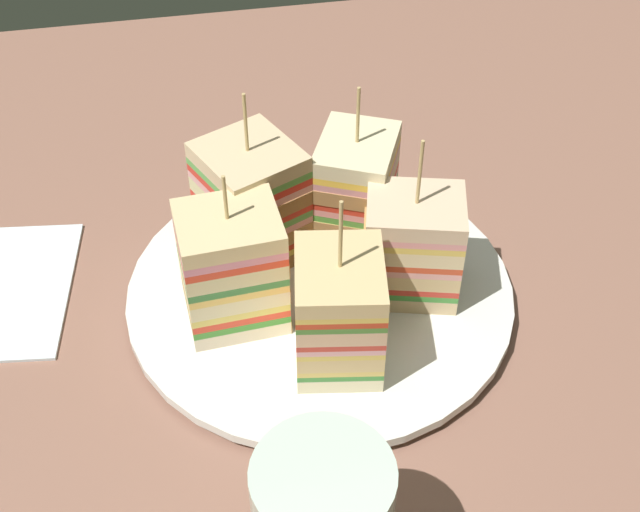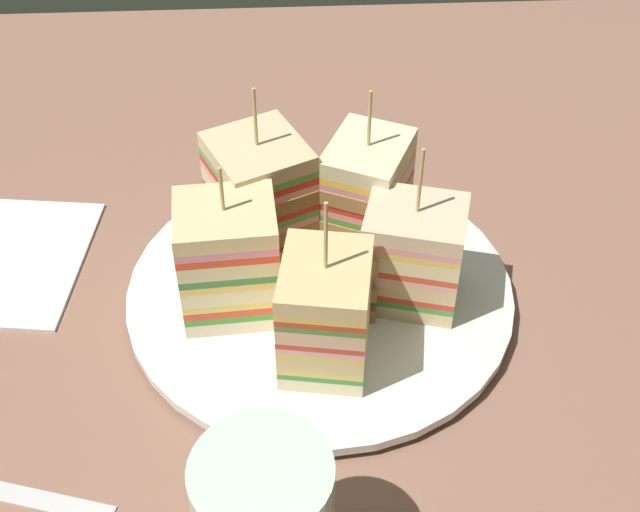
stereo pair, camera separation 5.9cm
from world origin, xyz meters
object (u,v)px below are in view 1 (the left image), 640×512
object	(u,v)px
sandwich_wedge_0	(412,246)
sandwich_wedge_4	(346,311)
sandwich_wedge_1	(355,190)
sandwich_wedge_2	(252,203)
plate	(320,292)
sandwich_wedge_3	(233,268)

from	to	relation	value
sandwich_wedge_0	sandwich_wedge_4	bearing A→B (deg)	57.06
sandwich_wedge_1	sandwich_wedge_2	bearing A→B (deg)	-62.79
plate	sandwich_wedge_3	world-z (taller)	sandwich_wedge_3
plate	sandwich_wedge_1	size ratio (longest dim) A/B	2.13
plate	sandwich_wedge_0	distance (cm)	7.56
sandwich_wedge_2	sandwich_wedge_3	xyz separation A→B (cm)	(-2.06, -6.18, -0.19)
sandwich_wedge_2	sandwich_wedge_0	bearing A→B (deg)	35.01
sandwich_wedge_2	sandwich_wedge_3	distance (cm)	6.51
plate	sandwich_wedge_2	bearing A→B (deg)	129.92
sandwich_wedge_1	sandwich_wedge_3	world-z (taller)	sandwich_wedge_1
sandwich_wedge_1	sandwich_wedge_4	bearing A→B (deg)	9.44
sandwich_wedge_2	sandwich_wedge_3	size ratio (longest dim) A/B	1.13
sandwich_wedge_3	sandwich_wedge_4	size ratio (longest dim) A/B	0.92
sandwich_wedge_1	sandwich_wedge_4	size ratio (longest dim) A/B	0.99
sandwich_wedge_2	sandwich_wedge_3	world-z (taller)	sandwich_wedge_2
sandwich_wedge_1	plate	bearing A→B (deg)	-10.20
sandwich_wedge_3	sandwich_wedge_1	bearing A→B (deg)	30.25
plate	sandwich_wedge_0	bearing A→B (deg)	-10.05
sandwich_wedge_1	sandwich_wedge_3	distance (cm)	11.59
sandwich_wedge_0	sandwich_wedge_1	distance (cm)	6.68
sandwich_wedge_3	sandwich_wedge_4	bearing A→B (deg)	-40.11
sandwich_wedge_3	plate	bearing A→B (deg)	9.33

